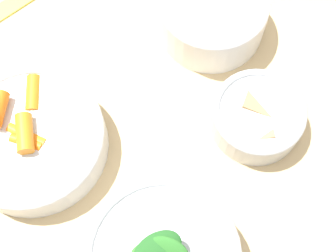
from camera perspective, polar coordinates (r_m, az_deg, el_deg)
ground_plane at (r=1.40m, az=1.91°, el=-11.03°), size 10.00×10.00×0.00m
dining_table at (r=0.78m, az=3.39°, el=-1.85°), size 1.16×0.79×0.77m
bowl_carrots at (r=0.63m, az=-16.30°, el=-1.55°), size 0.19×0.19×0.07m
bowl_beans_hotdog at (r=0.70m, az=5.38°, el=13.19°), size 0.16×0.16×0.07m
bowl_cookies at (r=0.63m, az=10.86°, el=1.18°), size 0.12×0.12×0.05m
ruler at (r=0.78m, az=-18.19°, el=14.04°), size 0.28×0.06×0.00m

